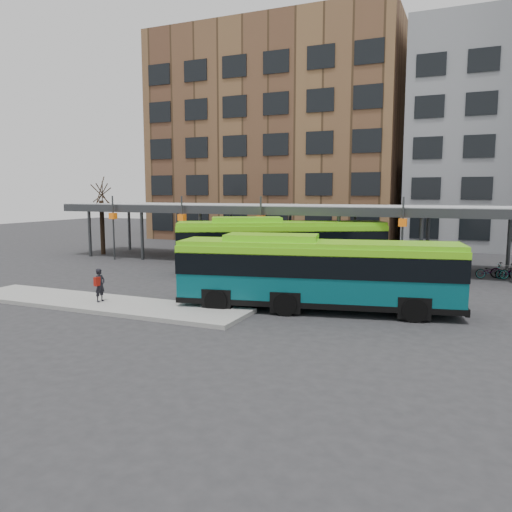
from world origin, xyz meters
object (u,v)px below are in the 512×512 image
at_px(bus_front, 316,271).
at_px(pedestrian, 100,285).
at_px(tree, 102,225).
at_px(bus_rear, 280,244).

bearing_deg(bus_front, pedestrian, -173.86).
bearing_deg(tree, bus_rear, -11.45).
bearing_deg(pedestrian, bus_rear, -18.82).
relative_size(tree, bus_front, 0.46).
height_order(tree, pedestrian, tree).
bearing_deg(tree, pedestrian, -50.22).
distance_m(bus_rear, pedestrian, 12.43).
xyz_separation_m(tree, bus_front, (21.66, -12.15, -0.74)).
bearing_deg(bus_rear, tree, 141.42).
relative_size(tree, bus_rear, 0.44).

